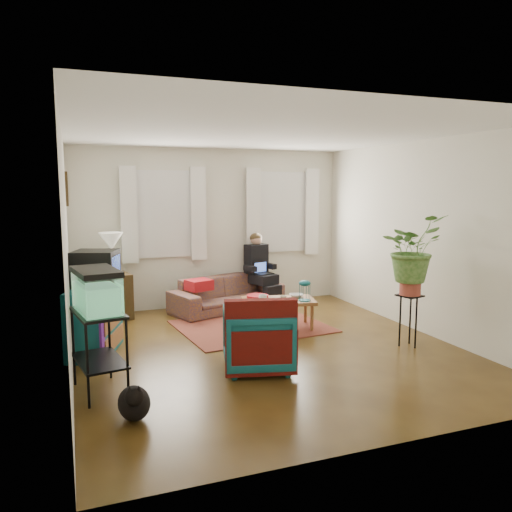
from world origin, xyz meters
name	(u,v)px	position (x,y,z in m)	size (l,w,h in m)	color
floor	(267,348)	(0.00, 0.00, 0.00)	(4.50, 5.00, 0.01)	#4F2B14
ceiling	(268,133)	(0.00, 0.00, 2.60)	(4.50, 5.00, 0.01)	white
wall_back	(212,228)	(0.00, 2.50, 1.30)	(4.50, 0.01, 2.60)	silver
wall_front	(394,279)	(0.00, -2.50, 1.30)	(4.50, 0.01, 2.60)	silver
wall_left	(67,252)	(-2.25, 0.00, 1.30)	(0.01, 5.00, 2.60)	silver
wall_right	(422,237)	(2.25, 0.00, 1.30)	(0.01, 5.00, 2.60)	silver
window_left	(164,214)	(-0.80, 2.48, 1.55)	(1.08, 0.04, 1.38)	white
window_right	(282,212)	(1.25, 2.48, 1.55)	(1.08, 0.04, 1.38)	white
curtains_left	(165,214)	(-0.80, 2.40, 1.55)	(1.36, 0.06, 1.50)	white
curtains_right	(283,212)	(1.25, 2.40, 1.55)	(1.36, 0.06, 1.50)	white
picture_frame	(68,189)	(-2.21, 0.85, 1.95)	(0.04, 0.32, 0.40)	#3D2616
area_rug	(251,326)	(0.15, 0.98, 0.01)	(2.00, 1.60, 0.01)	brown
sofa	(227,288)	(0.12, 2.05, 0.36)	(1.85, 0.73, 0.72)	brown
seated_person	(259,272)	(0.75, 2.26, 0.55)	(0.46, 0.57, 1.10)	black
side_table	(113,296)	(-1.65, 2.12, 0.34)	(0.47, 0.47, 0.69)	#382715
table_lamp	(112,254)	(-1.65, 2.12, 0.98)	(0.35, 0.35, 0.63)	white
dresser	(94,320)	(-1.99, 0.58, 0.40)	(0.44, 0.89, 0.80)	#105C61
crt_tv	(96,268)	(-1.94, 0.66, 1.01)	(0.49, 0.44, 0.43)	black
aquarium_stand	(99,352)	(-2.00, -0.67, 0.40)	(0.40, 0.71, 0.80)	black
aquarium	(97,290)	(-2.00, -0.67, 1.01)	(0.36, 0.65, 0.42)	#7FD899
black_cat	(134,399)	(-1.77, -1.37, 0.18)	(0.27, 0.42, 0.36)	black
armchair	(258,336)	(-0.35, -0.60, 0.37)	(0.72, 0.68, 0.74)	#125C6F
serape_throw	(261,329)	(-0.42, -0.88, 0.53)	(0.75, 0.17, 0.61)	#9E0A0A
coffee_table	(278,314)	(0.48, 0.79, 0.21)	(1.01, 0.55, 0.42)	brown
cup_a	(263,298)	(0.23, 0.76, 0.46)	(0.11, 0.11, 0.09)	white
cup_b	(283,299)	(0.48, 0.62, 0.46)	(0.09, 0.09, 0.09)	beige
bowl	(296,296)	(0.77, 0.81, 0.44)	(0.20, 0.20, 0.05)	white
snack_tray	(258,296)	(0.24, 0.99, 0.43)	(0.31, 0.31, 0.04)	#B21414
birdcage	(305,290)	(0.78, 0.58, 0.56)	(0.16, 0.16, 0.29)	#115B6B
plant_stand	(409,321)	(1.69, -0.52, 0.33)	(0.28, 0.28, 0.65)	black
potted_plant	(411,259)	(1.69, -0.52, 1.10)	(0.74, 0.64, 0.83)	#599947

